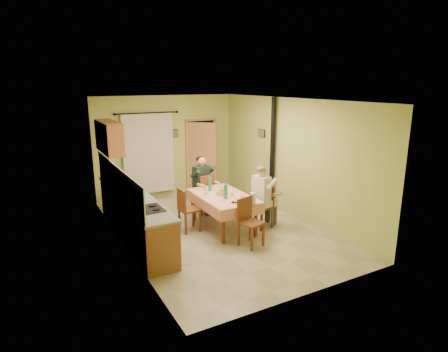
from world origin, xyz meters
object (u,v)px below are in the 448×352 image
chair_right (262,215)px  chair_left (189,218)px  man_far (202,178)px  man_right (262,189)px  chair_far (203,202)px  dining_table (223,212)px  stove_flue (272,169)px  chair_near (251,232)px

chair_right → chair_left: 1.62m
man_far → man_right: size_ratio=1.00×
chair_far → man_far: size_ratio=0.71×
dining_table → stove_flue: bearing=20.7°
chair_left → man_far: (0.75, 0.90, 0.59)m
chair_left → stove_flue: size_ratio=0.34×
chair_right → man_right: man_right is taller
chair_far → dining_table: bearing=-105.8°
chair_far → man_far: man_far is taller
dining_table → man_right: size_ratio=1.25×
chair_left → man_far: 1.31m
chair_left → chair_far: bearing=137.8°
chair_left → man_right: (1.49, -0.60, 0.59)m
chair_near → stove_flue: 2.52m
dining_table → chair_near: bearing=-87.6°
dining_table → chair_near: size_ratio=1.80×
man_right → dining_table: bearing=55.1°
chair_near → man_far: size_ratio=0.69×
chair_far → chair_near: chair_far is taller
man_right → stove_flue: size_ratio=0.50×
chair_near → man_right: bearing=-153.0°
chair_far → stove_flue: (1.71, -0.48, 0.73)m
chair_far → stove_flue: bearing=-29.5°
man_right → stove_flue: stove_flue is taller
man_far → stove_flue: stove_flue is taller
dining_table → chair_far: bearing=88.8°
chair_right → man_far: 1.78m
chair_far → chair_right: size_ratio=1.06×
chair_left → man_right: man_right is taller
chair_near → dining_table: bearing=-104.2°
man_right → stove_flue: 1.41m
stove_flue → chair_right: bearing=-133.6°
chair_left → man_right: 1.71m
dining_table → chair_near: chair_near is taller
man_far → stove_flue: (1.71, -0.49, 0.15)m
man_far → man_right: (0.74, -1.50, 0.00)m
chair_left → man_far: size_ratio=0.69×
chair_left → man_far: man_far is taller
dining_table → man_right: (0.77, -0.37, 0.50)m
chair_left → stove_flue: stove_flue is taller
dining_table → stove_flue: (1.74, 0.63, 0.64)m
stove_flue → man_far: bearing=164.0°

